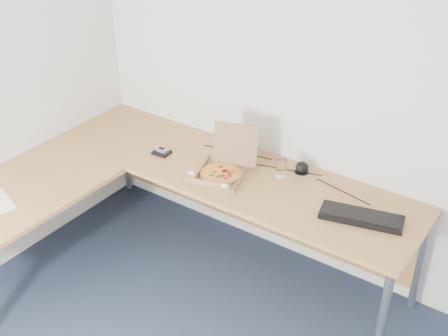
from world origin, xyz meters
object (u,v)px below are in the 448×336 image
Objects in this scene: pizza_box at (222,171)px; drinking_glass at (281,168)px; wallet at (162,152)px; desk at (145,188)px; keyboard at (361,217)px.

pizza_box is 0.37m from drinking_glass.
drinking_glass reaches higher than wallet.
desk is 22.99× the size of wallet.
desk is 0.38m from wallet.
wallet is (-0.16, 0.35, 0.04)m from desk.
keyboard is at bearing -13.35° from pizza_box.
drinking_glass is 0.82m from wallet.
pizza_box reaches higher than desk.
desk is 0.85m from drinking_glass.
wallet is (-1.39, -0.06, -0.01)m from keyboard.
wallet is (-0.79, -0.21, -0.05)m from drinking_glass.
pizza_box is (0.33, 0.35, 0.06)m from desk.
wallet is at bearing 114.53° from desk.
pizza_box is at bearing 169.90° from keyboard.
pizza_box reaches higher than wallet.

